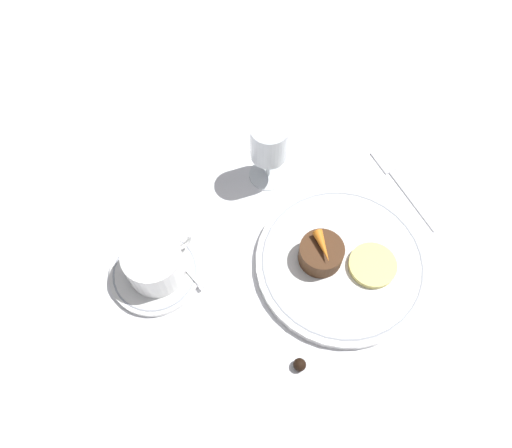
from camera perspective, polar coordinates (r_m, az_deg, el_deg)
ground_plane at (r=0.81m, az=8.35°, el=-3.32°), size 3.00×3.00×0.00m
dinner_plate at (r=0.79m, az=9.92°, el=-4.23°), size 0.27×0.27×0.01m
saucer at (r=0.79m, az=-11.45°, el=-5.45°), size 0.14×0.14×0.01m
coffee_cup at (r=0.76m, az=-11.56°, el=-4.37°), size 0.11×0.09×0.06m
spoon at (r=0.79m, az=-9.18°, el=-3.78°), size 0.02×0.11×0.00m
wine_glass at (r=0.80m, az=1.48°, el=8.95°), size 0.06×0.06×0.13m
fork at (r=0.89m, az=15.86°, el=4.89°), size 0.06×0.18×0.01m
dessert_cake at (r=0.77m, az=7.43°, el=-3.34°), size 0.07×0.07×0.04m
carrot_garnish at (r=0.75m, az=7.65°, el=-2.53°), size 0.04×0.05×0.02m
pineapple_slice at (r=0.79m, az=13.17°, el=-4.62°), size 0.07×0.07×0.01m
chocolate_truffle at (r=0.74m, az=5.00°, el=-15.73°), size 0.02×0.02×0.02m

